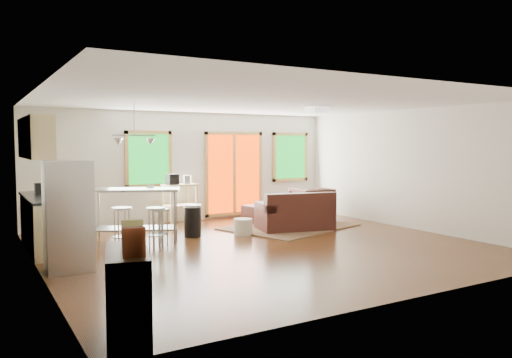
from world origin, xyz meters
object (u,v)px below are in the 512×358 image
coffee_table (299,209)px  rug (289,227)px  armchair (311,202)px  refrigerator (69,216)px  island (136,205)px  kitchen_cart (179,190)px  ottoman (259,214)px  loveseat (295,215)px

coffee_table → rug: bearing=-153.4°
armchair → refrigerator: bearing=24.7°
island → kitchen_cart: 2.21m
armchair → kitchen_cart: (-3.07, 0.95, 0.36)m
ottoman → refrigerator: 5.22m
refrigerator → island: 2.12m
loveseat → kitchen_cart: 2.78m
rug → kitchen_cart: 2.67m
loveseat → kitchen_cart: size_ratio=1.46×
coffee_table → kitchen_cart: 2.80m
loveseat → refrigerator: 4.95m
coffee_table → ottoman: (-0.68, 0.65, -0.14)m
loveseat → coffee_table: loveseat is taller
rug → island: island is taller
rug → island: (-3.43, 0.04, 0.68)m
island → kitchen_cart: bearing=47.4°
loveseat → coffee_table: 0.76m
island → kitchen_cart: kitchen_cart is taller
rug → armchair: (1.13, 0.72, 0.42)m
ottoman → island: 3.31m
armchair → ottoman: 1.42m
loveseat → island: bearing=-174.3°
island → loveseat: bearing=-6.8°
rug → loveseat: 0.48m
kitchen_cart → refrigerator: bearing=-132.9°
refrigerator → coffee_table: bearing=19.5°
loveseat → ottoman: 1.23m
refrigerator → kitchen_cart: size_ratio=1.38×
loveseat → kitchen_cart: bearing=144.9°
rug → kitchen_cart: (-1.94, 1.66, 0.78)m
coffee_table → loveseat: bearing=-131.8°
refrigerator → kitchen_cart: 4.33m
rug → ottoman: ottoman is taller
armchair → kitchen_cart: kitchen_cart is taller
coffee_table → ottoman: ottoman is taller
rug → loveseat: size_ratio=1.56×
ottoman → kitchen_cart: size_ratio=0.53×
coffee_table → refrigerator: size_ratio=0.73×
ottoman → armchair: bearing=-5.8°
loveseat → rug: bearing=88.2°
rug → ottoman: 0.92m
ottoman → kitchen_cart: 1.95m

